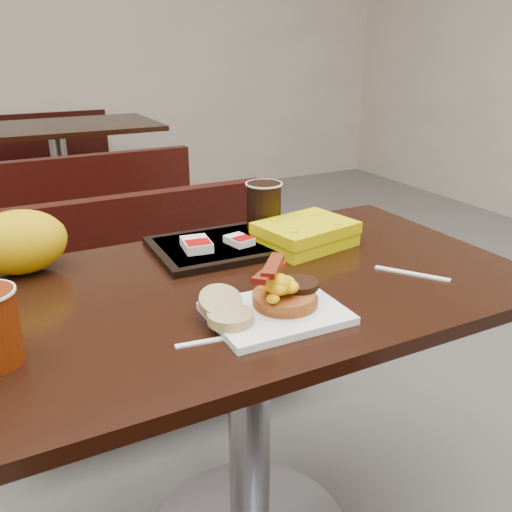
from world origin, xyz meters
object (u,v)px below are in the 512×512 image
bench_near_n (158,311)px  table_far (63,186)px  bench_far_s (86,218)px  table_near (249,424)px  fork (199,343)px  hashbrown_sleeve_left (196,244)px  coffee_cup_far (264,206)px  paper_bag (19,242)px  bench_far_n (47,167)px  tray (227,245)px  hashbrown_sleeve_right (239,240)px  clamshell (305,234)px  pancake_stack (285,298)px  platter (276,313)px  knife (412,274)px

bench_near_n → table_far: bearing=90.0°
bench_near_n → bench_far_s: bearing=90.0°
table_near → fork: fork is taller
bench_near_n → hashbrown_sleeve_left: (-0.04, -0.51, 0.42)m
table_near → fork: (-0.19, -0.19, 0.38)m
coffee_cup_far → paper_bag: bearing=177.7°
table_near → bench_far_s: 1.90m
bench_far_n → paper_bag: size_ratio=4.93×
table_far → fork: (-0.19, -2.79, 0.38)m
table_far → tray: tray is taller
table_far → table_near: bearing=-90.0°
coffee_cup_far → hashbrown_sleeve_left: bearing=-164.2°
hashbrown_sleeve_left → hashbrown_sleeve_right: bearing=-0.1°
bench_far_n → tray: size_ratio=2.81×
table_near → fork: 0.46m
table_near → hashbrown_sleeve_right: bearing=70.3°
bench_near_n → bench_far_s: (0.00, 1.20, 0.00)m
paper_bag → clamshell: bearing=-12.8°
pancake_stack → fork: size_ratio=1.08×
hashbrown_sleeve_left → platter: bearing=-79.9°
coffee_cup_far → pancake_stack: bearing=-112.9°
tray → bench_far_s: bearing=92.9°
pancake_stack → coffee_cup_far: bearing=67.1°
bench_far_s → paper_bag: 1.74m
table_near → platter: 0.42m
hashbrown_sleeve_left → coffee_cup_far: 0.23m
bench_far_s → pancake_stack: size_ratio=8.06×
bench_far_s → fork: size_ratio=8.71×
bench_near_n → platter: size_ratio=4.11×
platter → bench_far_n: bearing=90.7°
table_near → bench_near_n: size_ratio=1.20×
fork → paper_bag: (-0.23, 0.47, 0.07)m
pancake_stack → hashbrown_sleeve_left: same height
clamshell → table_near: bearing=-160.3°
bench_far_s → knife: bearing=-80.6°
tray → clamshell: clamshell is taller
knife → hashbrown_sleeve_left: hashbrown_sleeve_left is taller
table_far → clamshell: (0.22, -2.47, 0.41)m
knife → platter: bearing=-119.8°
table_near → clamshell: bearing=30.1°
table_far → bench_far_s: table_far is taller
bench_near_n → pancake_stack: pancake_stack is taller
table_near → bench_far_n: size_ratio=1.20×
table_near → tray: 0.44m
bench_near_n → fork: fork is taller
platter → tray: tray is taller
pancake_stack → bench_far_s: bearing=90.0°
bench_near_n → coffee_cup_far: coffee_cup_far is taller
clamshell → paper_bag: bearing=156.8°
tray → hashbrown_sleeve_right: 0.04m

